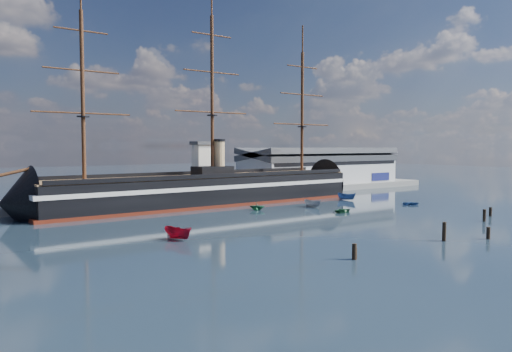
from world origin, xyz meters
TOP-DOWN VIEW (x-y plane):
  - ground at (0.00, 40.00)m, footprint 600.00×600.00m
  - quay at (10.00, 76.00)m, footprint 180.00×18.00m
  - warehouse at (58.00, 80.00)m, footprint 63.00×21.00m
  - quay_tower at (3.00, 73.00)m, footprint 5.00×5.00m
  - warship at (-4.94, 60.00)m, footprint 112.96×17.21m
  - motorboat_a at (-32.50, 20.51)m, footprint 7.39×4.34m
  - motorboat_b at (15.07, 27.81)m, footprint 1.47×3.17m
  - motorboat_c at (16.15, 39.59)m, footprint 6.36×2.91m
  - motorboat_d at (1.30, 43.56)m, footprint 6.22×5.97m
  - motorboat_e at (40.68, 27.68)m, footprint 2.64×2.70m
  - motorboat_f at (35.32, 45.74)m, footprint 7.10×4.27m
  - piling_near_left at (-19.97, -7.05)m, footprint 0.64×0.64m
  - piling_near_mid at (9.48, -10.25)m, footprint 0.64×0.64m
  - piling_near_right at (27.96, 0.52)m, footprint 0.64×0.64m
  - piling_far_right at (36.57, 3.79)m, footprint 0.64×0.64m
  - piling_extra at (2.03, -6.76)m, footprint 0.64×0.64m

SIDE VIEW (x-z plane):
  - ground at x=0.00m, z-range 0.00..0.00m
  - quay at x=10.00m, z-range -1.00..1.00m
  - motorboat_a at x=-32.50m, z-range -1.39..1.39m
  - motorboat_b at x=15.07m, z-range -0.72..0.72m
  - motorboat_c at x=16.15m, z-range -1.23..1.23m
  - motorboat_d at x=1.30m, z-range -1.10..1.10m
  - motorboat_e at x=40.68m, z-range -0.63..0.63m
  - motorboat_f at x=35.32m, z-range -1.34..1.34m
  - piling_near_left at x=-19.97m, z-range -1.46..1.46m
  - piling_near_mid at x=9.48m, z-range -1.38..1.38m
  - piling_near_right at x=27.96m, z-range -1.62..1.62m
  - piling_far_right at x=36.57m, z-range -1.36..1.36m
  - piling_extra at x=2.03m, z-range -1.93..1.93m
  - warship at x=-4.94m, z-range -22.93..31.01m
  - warehouse at x=58.00m, z-range 2.18..13.78m
  - quay_tower at x=3.00m, z-range 2.25..17.25m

